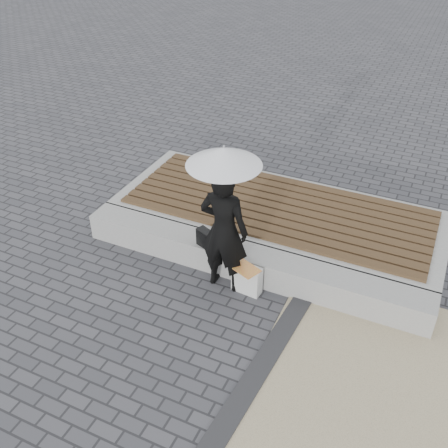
% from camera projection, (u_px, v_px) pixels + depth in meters
% --- Properties ---
extents(ground, '(80.00, 80.00, 0.00)m').
position_uv_depth(ground, '(195.00, 353.00, 6.14)').
color(ground, '#47474B').
rests_on(ground, ground).
extents(edging_band, '(0.61, 5.20, 0.04)m').
position_uv_depth(edging_band, '(236.00, 408.00, 5.50)').
color(edging_band, '#2C2C2E').
rests_on(edging_band, ground).
extents(seating_ledge, '(5.00, 0.45, 0.40)m').
position_uv_depth(seating_ledge, '(248.00, 262.00, 7.22)').
color(seating_ledge, '#A5A49F').
rests_on(seating_ledge, ground).
extents(timber_platform, '(5.00, 2.00, 0.40)m').
position_uv_depth(timber_platform, '(277.00, 219.00, 8.12)').
color(timber_platform, '#ADADA7').
rests_on(timber_platform, ground).
extents(timber_decking, '(4.60, 1.80, 0.04)m').
position_uv_depth(timber_decking, '(278.00, 207.00, 7.99)').
color(timber_decking, '#533921').
rests_on(timber_decking, timber_platform).
extents(woman, '(0.66, 0.44, 1.79)m').
position_uv_depth(woman, '(224.00, 231.00, 6.64)').
color(woman, black).
rests_on(woman, ground).
extents(parasol, '(0.92, 0.92, 1.17)m').
position_uv_depth(parasol, '(224.00, 156.00, 6.04)').
color(parasol, '#A1A1A5').
rests_on(parasol, ground).
extents(handbag, '(0.39, 0.26, 0.26)m').
position_uv_depth(handbag, '(208.00, 240.00, 7.09)').
color(handbag, black).
rests_on(handbag, seating_ledge).
extents(canvas_tote, '(0.41, 0.20, 0.41)m').
position_uv_depth(canvas_tote, '(247.00, 279.00, 6.92)').
color(canvas_tote, silver).
rests_on(canvas_tote, ground).
extents(magazine, '(0.42, 0.37, 0.01)m').
position_uv_depth(magazine, '(246.00, 269.00, 6.76)').
color(magazine, '#D3573F').
rests_on(magazine, canvas_tote).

